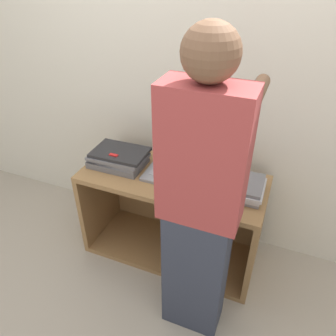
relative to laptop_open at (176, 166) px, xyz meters
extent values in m
plane|color=#9E9384|center=(0.00, -0.32, -0.75)|extent=(12.00, 12.00, 0.00)
cube|color=beige|center=(0.00, 0.32, 0.45)|extent=(8.00, 0.05, 2.40)
cube|color=olive|center=(0.00, -0.05, -0.07)|extent=(1.25, 0.53, 0.04)
cube|color=olive|center=(0.00, -0.05, -0.73)|extent=(1.25, 0.53, 0.04)
cube|color=olive|center=(-0.61, -0.05, -0.40)|extent=(0.04, 0.53, 0.63)
cube|color=olive|center=(0.61, -0.05, -0.40)|extent=(0.04, 0.53, 0.63)
cube|color=olive|center=(0.00, 0.19, -0.40)|extent=(1.18, 0.04, 0.63)
cube|color=gray|center=(0.00, -0.05, -0.04)|extent=(0.37, 0.25, 0.02)
cube|color=gray|center=(0.00, -0.04, -0.03)|extent=(0.31, 0.14, 0.00)
cube|color=gray|center=(0.00, 0.11, 0.09)|extent=(0.37, 0.08, 0.24)
cube|color=black|center=(0.00, 0.11, 0.09)|extent=(0.33, 0.06, 0.21)
cube|color=slate|center=(-0.41, -0.06, -0.04)|extent=(0.37, 0.25, 0.02)
cube|color=slate|center=(-0.41, -0.06, -0.02)|extent=(0.37, 0.25, 0.02)
cube|color=slate|center=(-0.41, -0.05, 0.00)|extent=(0.38, 0.26, 0.02)
cube|color=slate|center=(-0.41, -0.05, 0.02)|extent=(0.38, 0.27, 0.02)
cube|color=#232326|center=(-0.39, -0.05, 0.05)|extent=(0.38, 0.26, 0.02)
cube|color=gray|center=(0.40, -0.05, -0.04)|extent=(0.38, 0.25, 0.02)
cube|color=#B7B7BC|center=(0.40, -0.06, -0.02)|extent=(0.38, 0.27, 0.02)
cube|color=#B7B7BC|center=(0.41, -0.06, 0.00)|extent=(0.38, 0.26, 0.02)
cube|color=slate|center=(0.40, -0.05, 0.02)|extent=(0.38, 0.26, 0.02)
cube|color=#2D3342|center=(0.33, -0.52, -0.32)|extent=(0.34, 0.20, 0.85)
cube|color=#993838|center=(0.33, -0.52, 0.44)|extent=(0.40, 0.20, 0.68)
sphere|color=brown|center=(0.33, -0.52, 0.89)|extent=(0.23, 0.23, 0.23)
cylinder|color=brown|center=(0.17, -0.26, 0.68)|extent=(0.07, 0.32, 0.07)
cylinder|color=brown|center=(0.49, -0.26, 0.68)|extent=(0.07, 0.32, 0.07)
cube|color=red|center=(-0.40, -0.12, 0.06)|extent=(0.06, 0.02, 0.01)
camera|label=1|loc=(0.65, -1.72, 1.20)|focal=35.00mm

